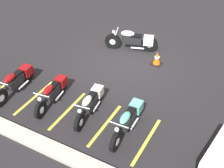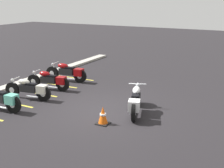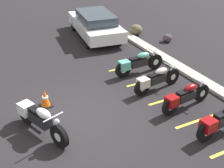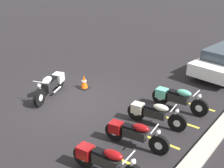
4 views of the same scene
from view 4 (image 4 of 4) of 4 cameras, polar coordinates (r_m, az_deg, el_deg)
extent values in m
plane|color=black|center=(12.12, -6.76, -3.16)|extent=(60.00, 60.00, 0.00)
cylinder|color=black|center=(11.87, -13.14, -2.42)|extent=(0.68, 0.34, 0.68)
cylinder|color=silver|center=(11.87, -13.14, -2.42)|extent=(0.29, 0.21, 0.26)
cylinder|color=black|center=(13.13, -9.65, 0.51)|extent=(0.68, 0.34, 0.68)
cylinder|color=silver|center=(13.13, -9.65, 0.51)|extent=(0.29, 0.21, 0.26)
cube|color=black|center=(12.47, -11.25, -0.14)|extent=(0.84, 0.53, 0.31)
ellipsoid|color=white|center=(12.19, -11.81, 0.68)|extent=(0.63, 0.44, 0.25)
cube|color=black|center=(12.52, -10.94, 1.03)|extent=(0.51, 0.38, 0.08)
cube|color=white|center=(13.01, -9.81, 1.17)|extent=(0.51, 0.49, 0.35)
cylinder|color=silver|center=(11.85, -12.96, -1.01)|extent=(0.28, 0.15, 0.55)
cylinder|color=silver|center=(11.79, -12.93, 0.30)|extent=(0.24, 0.62, 0.04)
sphere|color=silver|center=(11.72, -13.22, -0.32)|extent=(0.14, 0.14, 0.14)
cylinder|color=silver|center=(12.73, -10.02, -1.04)|extent=(0.56, 0.25, 0.07)
cylinder|color=black|center=(11.31, 15.70, -4.21)|extent=(0.14, 0.65, 0.64)
cylinder|color=silver|center=(11.31, 15.70, -4.21)|extent=(0.13, 0.25, 0.25)
cylinder|color=black|center=(11.80, 8.84, -2.31)|extent=(0.14, 0.65, 0.64)
cylinder|color=silver|center=(11.80, 8.84, -2.31)|extent=(0.13, 0.25, 0.25)
cube|color=black|center=(11.48, 12.03, -2.53)|extent=(0.30, 0.75, 0.29)
ellipsoid|color=#59B29E|center=(11.31, 13.05, -1.58)|extent=(0.27, 0.55, 0.23)
cube|color=black|center=(11.46, 11.36, -1.45)|extent=(0.25, 0.44, 0.08)
cube|color=#59B29E|center=(11.71, 9.11, -1.59)|extent=(0.36, 0.40, 0.33)
cylinder|color=silver|center=(11.22, 15.28, -2.91)|extent=(0.07, 0.26, 0.52)
cylinder|color=silver|center=(11.13, 15.14, -1.67)|extent=(0.61, 0.05, 0.04)
sphere|color=silver|center=(11.13, 15.71, -2.19)|extent=(0.14, 0.14, 0.14)
cylinder|color=silver|center=(11.81, 11.10, -3.26)|extent=(0.09, 0.54, 0.07)
cylinder|color=black|center=(10.26, 11.85, -6.94)|extent=(0.19, 0.63, 0.62)
cylinder|color=silver|center=(10.26, 11.85, -6.94)|extent=(0.15, 0.25, 0.23)
cylinder|color=black|center=(10.69, 4.45, -5.10)|extent=(0.19, 0.63, 0.62)
cylinder|color=silver|center=(10.69, 4.45, -5.10)|extent=(0.15, 0.25, 0.23)
cube|color=black|center=(10.40, 7.88, -5.28)|extent=(0.35, 0.74, 0.28)
ellipsoid|color=beige|center=(10.22, 8.93, -4.29)|extent=(0.31, 0.55, 0.22)
cube|color=black|center=(10.36, 7.12, -4.18)|extent=(0.28, 0.44, 0.07)
cube|color=beige|center=(10.59, 4.71, -4.36)|extent=(0.38, 0.42, 0.32)
cylinder|color=silver|center=(10.16, 11.37, -5.62)|extent=(0.09, 0.25, 0.50)
cylinder|color=silver|center=(10.06, 11.18, -4.34)|extent=(0.58, 0.11, 0.03)
sphere|color=silver|center=(10.07, 11.80, -4.87)|extent=(0.13, 0.13, 0.13)
cylinder|color=silver|center=(10.71, 6.89, -6.00)|extent=(0.13, 0.52, 0.07)
cylinder|color=black|center=(9.12, 8.60, -10.97)|extent=(0.19, 0.63, 0.62)
cylinder|color=silver|center=(9.12, 8.60, -10.97)|extent=(0.15, 0.25, 0.23)
cylinder|color=black|center=(9.61, 0.48, -8.65)|extent=(0.19, 0.63, 0.62)
cylinder|color=silver|center=(9.61, 0.48, -8.65)|extent=(0.15, 0.25, 0.23)
cube|color=black|center=(9.28, 4.19, -9.01)|extent=(0.35, 0.74, 0.28)
ellipsoid|color=maroon|center=(9.08, 5.30, -7.98)|extent=(0.31, 0.55, 0.22)
cube|color=black|center=(9.24, 3.33, -7.79)|extent=(0.28, 0.44, 0.07)
cube|color=maroon|center=(9.50, 0.73, -7.87)|extent=(0.38, 0.41, 0.32)
cylinder|color=silver|center=(9.01, 8.03, -9.52)|extent=(0.09, 0.25, 0.50)
cylinder|color=silver|center=(8.90, 7.78, -8.13)|extent=(0.58, 0.11, 0.03)
sphere|color=silver|center=(8.90, 8.48, -8.73)|extent=(0.13, 0.13, 0.13)
cylinder|color=silver|center=(9.61, 3.21, -9.67)|extent=(0.13, 0.52, 0.07)
cylinder|color=black|center=(8.60, -5.12, -13.04)|extent=(0.18, 0.66, 0.65)
cylinder|color=silver|center=(8.60, -5.12, -13.04)|extent=(0.15, 0.26, 0.25)
cube|color=black|center=(8.18, -1.01, -13.86)|extent=(0.34, 0.77, 0.30)
ellipsoid|color=maroon|center=(7.93, 0.20, -12.81)|extent=(0.30, 0.57, 0.24)
cube|color=black|center=(8.13, -2.04, -12.37)|extent=(0.27, 0.45, 0.08)
cube|color=maroon|center=(8.47, -4.89, -12.19)|extent=(0.39, 0.42, 0.34)
cylinder|color=silver|center=(7.83, 3.42, -14.87)|extent=(0.08, 0.26, 0.53)
cylinder|color=silver|center=(7.70, 3.07, -13.23)|extent=(0.61, 0.09, 0.04)
sphere|color=silver|center=(7.70, 3.91, -14.00)|extent=(0.14, 0.14, 0.14)
cylinder|color=silver|center=(8.56, -1.91, -14.40)|extent=(0.12, 0.55, 0.07)
cylinder|color=black|center=(14.66, 15.37, 2.43)|extent=(0.66, 0.30, 0.64)
cube|color=#A8A399|center=(9.72, 16.59, -11.15)|extent=(18.00, 0.50, 0.12)
cube|color=black|center=(13.18, -5.09, -0.68)|extent=(0.40, 0.40, 0.03)
cone|color=#EA590F|center=(13.07, -5.13, 0.43)|extent=(0.32, 0.32, 0.59)
cylinder|color=white|center=(13.06, -5.14, 0.55)|extent=(0.20, 0.20, 0.06)
cube|color=gold|center=(12.24, 13.73, -3.42)|extent=(0.10, 2.10, 0.00)
cube|color=gold|center=(11.07, 10.64, -6.22)|extent=(0.10, 2.10, 0.00)
cube|color=gold|center=(9.97, 6.79, -9.63)|extent=(0.10, 2.10, 0.00)
cube|color=gold|center=(8.97, 1.92, -13.78)|extent=(0.10, 2.10, 0.00)
camera|label=1|loc=(12.62, 51.71, 22.91)|focal=50.00mm
camera|label=2|loc=(21.25, 0.10, 19.87)|focal=50.00mm
camera|label=3|loc=(10.21, -55.14, 14.70)|focal=50.00mm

